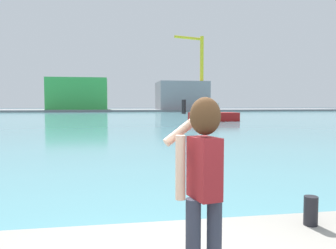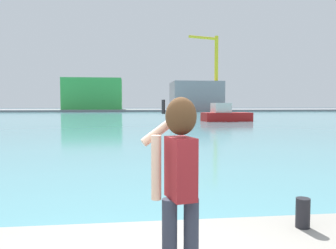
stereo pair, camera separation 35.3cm
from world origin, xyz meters
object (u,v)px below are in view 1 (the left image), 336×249
(person_photographer, at_px, (203,172))
(boat_moored, at_px, (212,115))
(harbor_bollard, at_px, (311,211))
(warehouse_left, at_px, (78,94))
(port_crane, at_px, (200,67))
(warehouse_right, at_px, (182,96))

(person_photographer, height_order, boat_moored, boat_moored)
(person_photographer, bearing_deg, harbor_bollard, -69.35)
(warehouse_left, xyz_separation_m, port_crane, (32.97, -5.46, 7.27))
(harbor_bollard, height_order, warehouse_left, warehouse_left)
(boat_moored, xyz_separation_m, port_crane, (11.44, 49.60, 11.26))
(warehouse_left, bearing_deg, warehouse_right, -4.00)
(warehouse_left, bearing_deg, harbor_bollard, -82.31)
(boat_moored, xyz_separation_m, warehouse_right, (7.14, 53.05, 3.57))
(harbor_bollard, relative_size, warehouse_right, 0.03)
(boat_moored, distance_m, warehouse_right, 53.65)
(harbor_bollard, relative_size, warehouse_left, 0.03)
(warehouse_right, bearing_deg, person_photographer, -101.61)
(harbor_bollard, height_order, port_crane, port_crane)
(harbor_bollard, relative_size, boat_moored, 0.07)
(person_photographer, height_order, port_crane, port_crane)
(person_photographer, bearing_deg, port_crane, -27.33)
(person_photographer, xyz_separation_m, harbor_bollard, (1.89, 1.23, -0.86))
(boat_moored, bearing_deg, warehouse_right, 75.97)
(warehouse_right, bearing_deg, harbor_bollard, -100.59)
(warehouse_left, height_order, port_crane, port_crane)
(warehouse_right, relative_size, port_crane, 0.68)
(person_photographer, relative_size, warehouse_right, 0.13)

